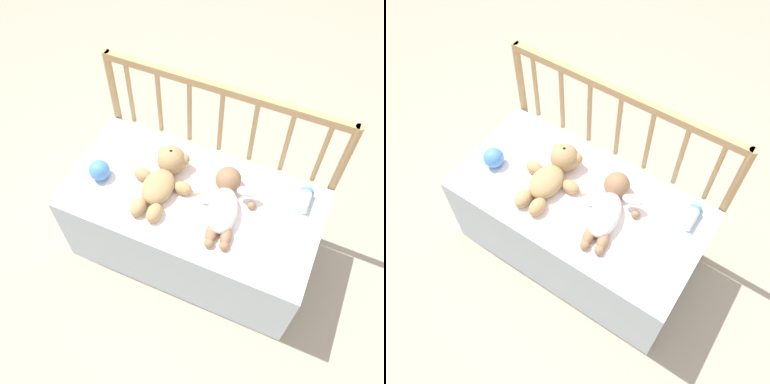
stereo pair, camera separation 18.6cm
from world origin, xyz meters
TOP-DOWN VIEW (x-y plane):
  - ground_plane at (0.00, 0.00)m, footprint 12.00×12.00m
  - crib_mattress at (0.00, 0.00)m, footprint 1.16×0.58m
  - crib_rail at (0.00, 0.31)m, footprint 1.16×0.04m
  - blanket at (-0.00, -0.03)m, footprint 0.79×0.48m
  - teddy_bear at (-0.15, 0.02)m, footprint 0.29×0.39m
  - baby at (0.15, 0.00)m, footprint 0.27×0.39m
  - toy_ball at (-0.44, -0.06)m, footprint 0.10×0.10m
  - baby_bottle at (0.46, 0.18)m, footprint 0.06×0.14m

SIDE VIEW (x-z plane):
  - ground_plane at x=0.00m, z-range 0.00..0.00m
  - crib_mattress at x=0.00m, z-range 0.00..0.49m
  - blanket at x=0.00m, z-range 0.49..0.50m
  - baby_bottle at x=0.46m, z-range 0.49..0.55m
  - baby at x=0.15m, z-range 0.48..0.60m
  - toy_ball at x=-0.44m, z-range 0.49..0.59m
  - teddy_bear at x=-0.15m, z-range 0.48..0.61m
  - crib_rail at x=0.00m, z-range 0.17..1.06m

